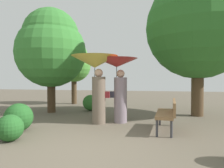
{
  "coord_description": "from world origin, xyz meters",
  "views": [
    {
      "loc": [
        1.42,
        -3.97,
        1.42
      ],
      "look_at": [
        0.0,
        2.94,
        1.23
      ],
      "focal_mm": 33.95,
      "sensor_mm": 36.0,
      "label": 1
    }
  ],
  "objects_px": {
    "park_bench": "(168,112)",
    "person_left": "(96,71)",
    "person_right": "(118,75)",
    "tree_near_left": "(51,47)",
    "tree_near_right": "(198,19)",
    "tree_mid_left": "(74,62)"
  },
  "relations": [
    {
      "from": "person_right",
      "to": "tree_near_left",
      "type": "relative_size",
      "value": 0.48
    },
    {
      "from": "park_bench",
      "to": "person_left",
      "type": "bearing_deg",
      "value": -99.41
    },
    {
      "from": "park_bench",
      "to": "tree_mid_left",
      "type": "relative_size",
      "value": 0.44
    },
    {
      "from": "tree_near_left",
      "to": "tree_near_right",
      "type": "distance_m",
      "value": 5.9
    },
    {
      "from": "person_left",
      "to": "tree_mid_left",
      "type": "bearing_deg",
      "value": 24.52
    },
    {
      "from": "park_bench",
      "to": "tree_near_right",
      "type": "distance_m",
      "value": 4.23
    },
    {
      "from": "person_left",
      "to": "tree_near_left",
      "type": "bearing_deg",
      "value": 50.1
    },
    {
      "from": "park_bench",
      "to": "tree_near_left",
      "type": "xyz_separation_m",
      "value": [
        -4.6,
        2.24,
        2.2
      ]
    },
    {
      "from": "person_right",
      "to": "park_bench",
      "type": "distance_m",
      "value": 2.0
    },
    {
      "from": "person_left",
      "to": "tree_near_right",
      "type": "xyz_separation_m",
      "value": [
        3.39,
        2.07,
        1.98
      ]
    },
    {
      "from": "person_left",
      "to": "tree_mid_left",
      "type": "xyz_separation_m",
      "value": [
        -2.61,
        4.71,
        0.68
      ]
    },
    {
      "from": "park_bench",
      "to": "tree_near_left",
      "type": "distance_m",
      "value": 5.57
    },
    {
      "from": "tree_near_right",
      "to": "tree_mid_left",
      "type": "xyz_separation_m",
      "value": [
        -6.0,
        2.64,
        -1.3
      ]
    },
    {
      "from": "tree_near_right",
      "to": "tree_mid_left",
      "type": "bearing_deg",
      "value": 156.27
    },
    {
      "from": "tree_near_left",
      "to": "person_left",
      "type": "bearing_deg",
      "value": -35.42
    },
    {
      "from": "person_right",
      "to": "tree_mid_left",
      "type": "distance_m",
      "value": 5.55
    },
    {
      "from": "park_bench",
      "to": "tree_near_right",
      "type": "relative_size",
      "value": 0.26
    },
    {
      "from": "tree_near_right",
      "to": "tree_mid_left",
      "type": "relative_size",
      "value": 1.67
    },
    {
      "from": "park_bench",
      "to": "tree_near_right",
      "type": "xyz_separation_m",
      "value": [
        1.21,
        2.59,
        3.12
      ]
    },
    {
      "from": "tree_near_left",
      "to": "tree_mid_left",
      "type": "bearing_deg",
      "value": 93.58
    },
    {
      "from": "person_right",
      "to": "tree_near_right",
      "type": "distance_m",
      "value": 3.88
    },
    {
      "from": "person_left",
      "to": "person_right",
      "type": "bearing_deg",
      "value": -70.47
    }
  ]
}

